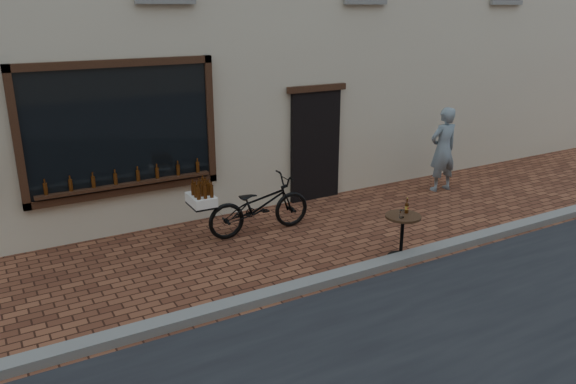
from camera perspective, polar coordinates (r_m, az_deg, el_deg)
ground at (r=7.98m, az=4.50°, el=-9.87°), size 90.00×90.00×0.00m
kerb at (r=8.10m, az=3.71°, el=-8.93°), size 90.00×0.25×0.12m
cargo_bicycle at (r=9.69m, az=-3.14°, el=-1.34°), size 2.18×0.70×1.06m
bistro_table at (r=8.89m, az=11.55°, el=-3.55°), size 0.55×0.55×0.95m
pedestrian at (r=12.31m, az=15.48°, el=4.19°), size 0.67×0.46×1.79m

